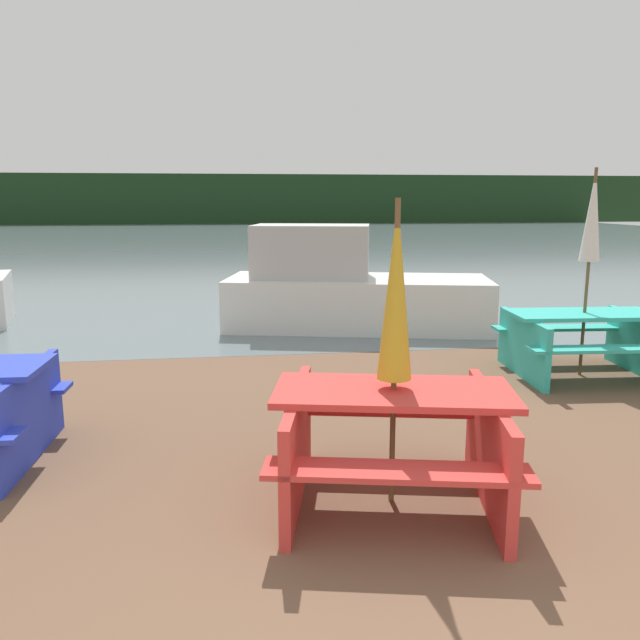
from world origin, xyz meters
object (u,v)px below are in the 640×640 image
(picnic_table_teal, at_px, (583,337))
(umbrella_gold, at_px, (396,293))
(umbrella_white, at_px, (592,218))
(boat, at_px, (346,290))
(picnic_table_red, at_px, (393,435))

(picnic_table_teal, height_order, umbrella_gold, umbrella_gold)
(umbrella_white, distance_m, boat, 3.94)
(boat, bearing_deg, umbrella_gold, -84.49)
(umbrella_white, bearing_deg, picnic_table_red, -137.32)
(umbrella_white, bearing_deg, umbrella_gold, -137.32)
(picnic_table_red, relative_size, umbrella_white, 0.77)
(umbrella_white, distance_m, umbrella_gold, 3.98)
(picnic_table_red, relative_size, picnic_table_teal, 1.02)
(boat, bearing_deg, umbrella_white, -41.62)
(picnic_table_teal, distance_m, umbrella_white, 1.34)
(picnic_table_teal, relative_size, umbrella_gold, 0.88)
(picnic_table_teal, distance_m, umbrella_gold, 4.08)
(umbrella_white, height_order, umbrella_gold, umbrella_white)
(picnic_table_red, height_order, boat, boat)
(umbrella_gold, bearing_deg, picnic_table_teal, 42.68)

